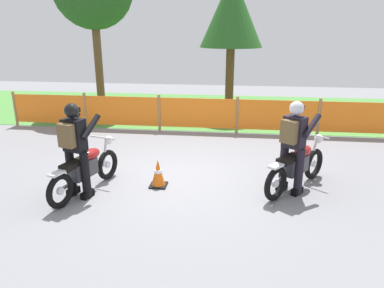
{
  "coord_description": "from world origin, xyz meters",
  "views": [
    {
      "loc": [
        1.07,
        -6.66,
        2.89
      ],
      "look_at": [
        0.32,
        -0.63,
        0.9
      ],
      "focal_mm": 33.57,
      "sensor_mm": 36.0,
      "label": 1
    }
  ],
  "objects_px": {
    "rider_lead": "(293,142)",
    "traffic_cone": "(158,173)",
    "rider_trailing": "(75,146)",
    "motorcycle_trailing": "(86,169)",
    "motorcycle_lead": "(297,166)"
  },
  "relations": [
    {
      "from": "motorcycle_lead",
      "to": "rider_lead",
      "type": "height_order",
      "value": "rider_lead"
    },
    {
      "from": "rider_lead",
      "to": "traffic_cone",
      "type": "distance_m",
      "value": 2.53
    },
    {
      "from": "motorcycle_trailing",
      "to": "motorcycle_lead",
      "type": "bearing_deg",
      "value": -64.41
    },
    {
      "from": "motorcycle_lead",
      "to": "traffic_cone",
      "type": "relative_size",
      "value": 3.03
    },
    {
      "from": "motorcycle_lead",
      "to": "motorcycle_trailing",
      "type": "distance_m",
      "value": 3.87
    },
    {
      "from": "motorcycle_trailing",
      "to": "traffic_cone",
      "type": "bearing_deg",
      "value": -56.12
    },
    {
      "from": "motorcycle_trailing",
      "to": "rider_trailing",
      "type": "distance_m",
      "value": 0.56
    },
    {
      "from": "rider_lead",
      "to": "traffic_cone",
      "type": "height_order",
      "value": "rider_lead"
    },
    {
      "from": "motorcycle_lead",
      "to": "motorcycle_trailing",
      "type": "relative_size",
      "value": 0.87
    },
    {
      "from": "rider_trailing",
      "to": "motorcycle_trailing",
      "type": "bearing_deg",
      "value": 0.51
    },
    {
      "from": "rider_lead",
      "to": "traffic_cone",
      "type": "relative_size",
      "value": 3.19
    },
    {
      "from": "rider_lead",
      "to": "rider_trailing",
      "type": "bearing_deg",
      "value": 138.32
    },
    {
      "from": "motorcycle_lead",
      "to": "rider_lead",
      "type": "bearing_deg",
      "value": -179.49
    },
    {
      "from": "motorcycle_lead",
      "to": "traffic_cone",
      "type": "height_order",
      "value": "motorcycle_lead"
    },
    {
      "from": "motorcycle_lead",
      "to": "traffic_cone",
      "type": "distance_m",
      "value": 2.59
    }
  ]
}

